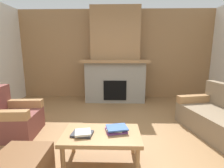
# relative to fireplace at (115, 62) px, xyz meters

# --- Properties ---
(ground) EXTENTS (9.00, 9.00, 0.00)m
(ground) POSITION_rel_fireplace_xyz_m (0.00, -2.62, -1.16)
(ground) COLOR olive
(wall_back_wood_panel) EXTENTS (6.00, 0.12, 2.70)m
(wall_back_wood_panel) POSITION_rel_fireplace_xyz_m (0.00, 0.38, 0.19)
(wall_back_wood_panel) COLOR #997047
(wall_back_wood_panel) RESTS_ON ground
(fireplace) EXTENTS (1.90, 0.82, 2.70)m
(fireplace) POSITION_rel_fireplace_xyz_m (0.00, 0.00, 0.00)
(fireplace) COLOR gray
(fireplace) RESTS_ON ground
(armchair) EXTENTS (0.81, 0.81, 0.85)m
(armchair) POSITION_rel_fireplace_xyz_m (-1.80, -2.27, -0.87)
(armchair) COLOR brown
(armchair) RESTS_ON ground
(coffee_table) EXTENTS (1.00, 0.60, 0.43)m
(coffee_table) POSITION_rel_fireplace_xyz_m (-0.15, -3.03, -0.79)
(coffee_table) COLOR #A87A4C
(coffee_table) RESTS_ON ground
(book_stack_near_edge) EXTENTS (0.28, 0.24, 0.05)m
(book_stack_near_edge) POSITION_rel_fireplace_xyz_m (-0.38, -3.09, -0.71)
(book_stack_near_edge) COLOR #2D2D33
(book_stack_near_edge) RESTS_ON coffee_table
(book_stack_center) EXTENTS (0.32, 0.28, 0.07)m
(book_stack_center) POSITION_rel_fireplace_xyz_m (0.04, -2.98, -0.70)
(book_stack_center) COLOR #7A3D84
(book_stack_center) RESTS_ON coffee_table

